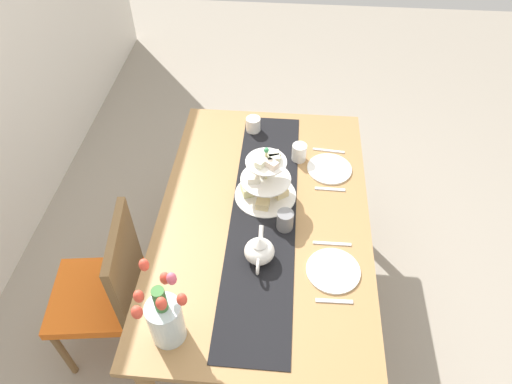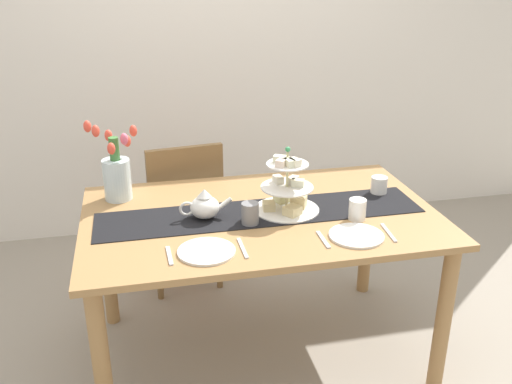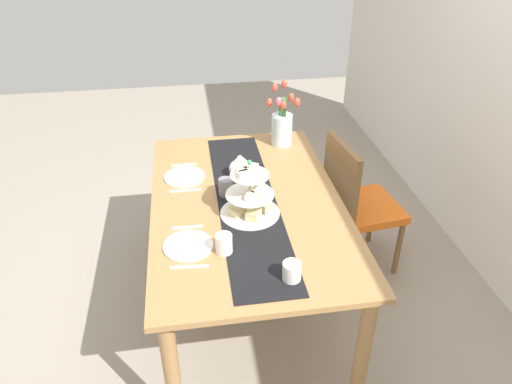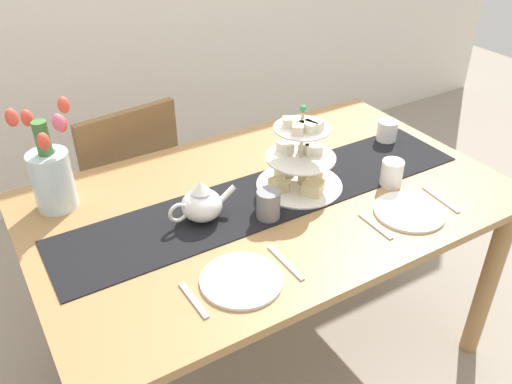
% 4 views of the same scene
% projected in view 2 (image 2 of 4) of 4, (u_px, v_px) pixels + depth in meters
% --- Properties ---
extents(ground_plane, '(8.00, 8.00, 0.00)m').
position_uv_depth(ground_plane, '(260.00, 350.00, 2.85)').
color(ground_plane, gray).
extents(room_wall_rear, '(6.00, 0.08, 2.60)m').
position_uv_depth(room_wall_rear, '(208.00, 45.00, 3.80)').
color(room_wall_rear, silver).
rests_on(room_wall_rear, ground_plane).
extents(dining_table, '(1.60, 0.99, 0.77)m').
position_uv_depth(dining_table, '(261.00, 234.00, 2.60)').
color(dining_table, '#A37747').
rests_on(dining_table, ground_plane).
extents(chair_left, '(0.47, 0.47, 0.91)m').
position_uv_depth(chair_left, '(183.00, 208.00, 3.25)').
color(chair_left, brown).
rests_on(chair_left, ground_plane).
extents(table_runner, '(1.48, 0.30, 0.00)m').
position_uv_depth(table_runner, '(261.00, 213.00, 2.56)').
color(table_runner, black).
rests_on(table_runner, dining_table).
extents(tiered_cake_stand, '(0.30, 0.30, 0.30)m').
position_uv_depth(tiered_cake_stand, '(287.00, 192.00, 2.55)').
color(tiered_cake_stand, beige).
rests_on(tiered_cake_stand, table_runner).
extents(teapot, '(0.24, 0.13, 0.14)m').
position_uv_depth(teapot, '(205.00, 206.00, 2.49)').
color(teapot, white).
rests_on(teapot, table_runner).
extents(tulip_vase, '(0.24, 0.19, 0.39)m').
position_uv_depth(tulip_vase, '(117.00, 173.00, 2.66)').
color(tulip_vase, silver).
rests_on(tulip_vase, dining_table).
extents(cream_jug, '(0.08, 0.08, 0.08)m').
position_uv_depth(cream_jug, '(379.00, 185.00, 2.76)').
color(cream_jug, white).
rests_on(cream_jug, dining_table).
extents(dinner_plate_left, '(0.23, 0.23, 0.01)m').
position_uv_depth(dinner_plate_left, '(206.00, 251.00, 2.21)').
color(dinner_plate_left, white).
rests_on(dinner_plate_left, dining_table).
extents(fork_left, '(0.02, 0.15, 0.01)m').
position_uv_depth(fork_left, '(169.00, 256.00, 2.18)').
color(fork_left, silver).
rests_on(fork_left, dining_table).
extents(knife_left, '(0.02, 0.17, 0.01)m').
position_uv_depth(knife_left, '(243.00, 248.00, 2.24)').
color(knife_left, silver).
rests_on(knife_left, dining_table).
extents(dinner_plate_right, '(0.23, 0.23, 0.01)m').
position_uv_depth(dinner_plate_right, '(356.00, 236.00, 2.34)').
color(dinner_plate_right, white).
rests_on(dinner_plate_right, dining_table).
extents(fork_right, '(0.02, 0.15, 0.01)m').
position_uv_depth(fork_right, '(323.00, 239.00, 2.31)').
color(fork_right, silver).
rests_on(fork_right, dining_table).
extents(knife_right, '(0.03, 0.17, 0.01)m').
position_uv_depth(knife_right, '(389.00, 233.00, 2.37)').
color(knife_right, silver).
rests_on(knife_right, dining_table).
extents(mug_grey, '(0.08, 0.08, 0.09)m').
position_uv_depth(mug_grey, '(250.00, 213.00, 2.43)').
color(mug_grey, slate).
rests_on(mug_grey, table_runner).
extents(mug_white_text, '(0.08, 0.08, 0.09)m').
position_uv_depth(mug_white_text, '(357.00, 209.00, 2.48)').
color(mug_white_text, white).
rests_on(mug_white_text, dining_table).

